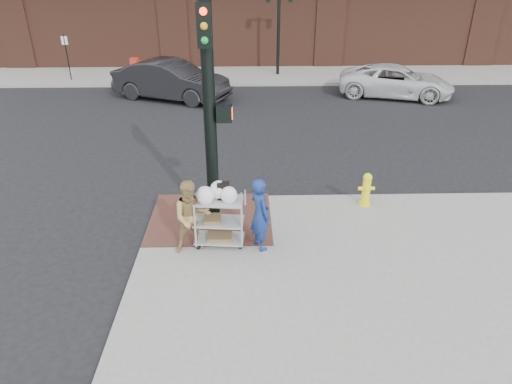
{
  "coord_description": "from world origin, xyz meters",
  "views": [
    {
      "loc": [
        0.22,
        -8.33,
        5.51
      ],
      "look_at": [
        0.44,
        0.05,
        1.25
      ],
      "focal_mm": 32.0,
      "sensor_mm": 36.0,
      "label": 1
    }
  ],
  "objects_px": {
    "traffic_signal_pole": "(210,108)",
    "fire_hydrant": "(366,189)",
    "sedan_dark": "(171,80)",
    "utility_cart": "(219,217)",
    "woman_blue": "(260,214)",
    "minivan_white": "(396,81)",
    "lamp_post": "(279,25)",
    "pedestrian_tan": "(192,217)"
  },
  "relations": [
    {
      "from": "traffic_signal_pole",
      "to": "fire_hydrant",
      "type": "distance_m",
      "value": 4.32
    },
    {
      "from": "sedan_dark",
      "to": "utility_cart",
      "type": "relative_size",
      "value": 3.65
    },
    {
      "from": "traffic_signal_pole",
      "to": "woman_blue",
      "type": "bearing_deg",
      "value": -48.11
    },
    {
      "from": "minivan_white",
      "to": "fire_hydrant",
      "type": "height_order",
      "value": "minivan_white"
    },
    {
      "from": "lamp_post",
      "to": "fire_hydrant",
      "type": "bearing_deg",
      "value": -85.49
    },
    {
      "from": "lamp_post",
      "to": "pedestrian_tan",
      "type": "relative_size",
      "value": 2.56
    },
    {
      "from": "lamp_post",
      "to": "traffic_signal_pole",
      "type": "xyz_separation_m",
      "value": [
        -2.48,
        -15.23,
        0.21
      ]
    },
    {
      "from": "woman_blue",
      "to": "utility_cart",
      "type": "height_order",
      "value": "woman_blue"
    },
    {
      "from": "woman_blue",
      "to": "pedestrian_tan",
      "type": "relative_size",
      "value": 1.0
    },
    {
      "from": "fire_hydrant",
      "to": "utility_cart",
      "type": "bearing_deg",
      "value": -154.9
    },
    {
      "from": "traffic_signal_pole",
      "to": "pedestrian_tan",
      "type": "bearing_deg",
      "value": -108.45
    },
    {
      "from": "woman_blue",
      "to": "fire_hydrant",
      "type": "bearing_deg",
      "value": -83.29
    },
    {
      "from": "sedan_dark",
      "to": "minivan_white",
      "type": "xyz_separation_m",
      "value": [
        10.01,
        0.2,
        -0.15
      ]
    },
    {
      "from": "traffic_signal_pole",
      "to": "sedan_dark",
      "type": "height_order",
      "value": "traffic_signal_pole"
    },
    {
      "from": "traffic_signal_pole",
      "to": "fire_hydrant",
      "type": "xyz_separation_m",
      "value": [
        3.62,
        0.69,
        -2.25
      ]
    },
    {
      "from": "woman_blue",
      "to": "pedestrian_tan",
      "type": "xyz_separation_m",
      "value": [
        -1.37,
        -0.07,
        -0.0
      ]
    },
    {
      "from": "lamp_post",
      "to": "sedan_dark",
      "type": "distance_m",
      "value": 6.78
    },
    {
      "from": "utility_cart",
      "to": "minivan_white",
      "type": "bearing_deg",
      "value": 58.7
    },
    {
      "from": "sedan_dark",
      "to": "minivan_white",
      "type": "bearing_deg",
      "value": -65.56
    },
    {
      "from": "pedestrian_tan",
      "to": "minivan_white",
      "type": "distance_m",
      "value": 14.65
    },
    {
      "from": "lamp_post",
      "to": "woman_blue",
      "type": "bearing_deg",
      "value": -95.23
    },
    {
      "from": "minivan_white",
      "to": "fire_hydrant",
      "type": "bearing_deg",
      "value": 176.7
    },
    {
      "from": "pedestrian_tan",
      "to": "sedan_dark",
      "type": "xyz_separation_m",
      "value": [
        -2.11,
        12.14,
        -0.09
      ]
    },
    {
      "from": "lamp_post",
      "to": "minivan_white",
      "type": "height_order",
      "value": "lamp_post"
    },
    {
      "from": "pedestrian_tan",
      "to": "minivan_white",
      "type": "height_order",
      "value": "pedestrian_tan"
    },
    {
      "from": "lamp_post",
      "to": "pedestrian_tan",
      "type": "distance_m",
      "value": 16.72
    },
    {
      "from": "traffic_signal_pole",
      "to": "sedan_dark",
      "type": "xyz_separation_m",
      "value": [
        -2.5,
        10.98,
        -1.99
      ]
    },
    {
      "from": "utility_cart",
      "to": "sedan_dark",
      "type": "bearing_deg",
      "value": 102.49
    },
    {
      "from": "traffic_signal_pole",
      "to": "utility_cart",
      "type": "height_order",
      "value": "traffic_signal_pole"
    },
    {
      "from": "woman_blue",
      "to": "pedestrian_tan",
      "type": "height_order",
      "value": "woman_blue"
    },
    {
      "from": "minivan_white",
      "to": "utility_cart",
      "type": "relative_size",
      "value": 3.54
    },
    {
      "from": "lamp_post",
      "to": "sedan_dark",
      "type": "bearing_deg",
      "value": -139.51
    },
    {
      "from": "minivan_white",
      "to": "utility_cart",
      "type": "xyz_separation_m",
      "value": [
        -7.37,
        -12.12,
        0.1
      ]
    },
    {
      "from": "lamp_post",
      "to": "utility_cart",
      "type": "distance_m",
      "value": 16.44
    },
    {
      "from": "sedan_dark",
      "to": "minivan_white",
      "type": "distance_m",
      "value": 10.02
    },
    {
      "from": "sedan_dark",
      "to": "fire_hydrant",
      "type": "height_order",
      "value": "sedan_dark"
    },
    {
      "from": "traffic_signal_pole",
      "to": "minivan_white",
      "type": "distance_m",
      "value": 13.64
    },
    {
      "from": "lamp_post",
      "to": "minivan_white",
      "type": "distance_m",
      "value": 6.74
    },
    {
      "from": "sedan_dark",
      "to": "utility_cart",
      "type": "bearing_deg",
      "value": -144.22
    },
    {
      "from": "lamp_post",
      "to": "fire_hydrant",
      "type": "xyz_separation_m",
      "value": [
        1.15,
        -14.54,
        -2.04
      ]
    },
    {
      "from": "traffic_signal_pole",
      "to": "utility_cart",
      "type": "bearing_deg",
      "value": -81.59
    },
    {
      "from": "lamp_post",
      "to": "pedestrian_tan",
      "type": "xyz_separation_m",
      "value": [
        -2.86,
        -16.39,
        -1.69
      ]
    }
  ]
}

